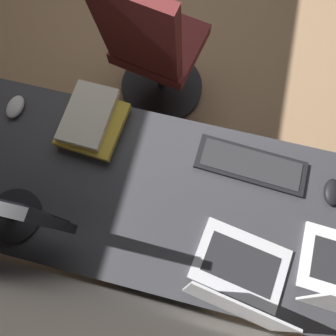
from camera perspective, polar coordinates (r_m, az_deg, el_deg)
desk at (r=1.16m, az=-0.59°, el=-6.46°), size 2.03×0.67×0.73m
drawer_pedestal at (r=1.47m, az=2.38°, el=-10.44°), size 0.40×0.51×0.69m
laptop_leftmost at (r=1.05m, az=13.61°, el=-20.52°), size 0.35×0.32×0.22m
keyboard_main at (r=1.16m, az=15.85°, el=0.59°), size 0.43×0.16×0.02m
mouse_main at (r=1.36m, az=-27.71°, el=10.57°), size 0.06×0.10×0.03m
mouse_spare at (r=1.24m, az=29.53°, el=-4.13°), size 0.06×0.10×0.03m
book_stack_near at (r=1.20m, az=-14.71°, el=8.83°), size 0.25×0.29×0.07m
office_chair at (r=1.72m, az=-2.67°, el=21.33°), size 0.56×0.59×0.97m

